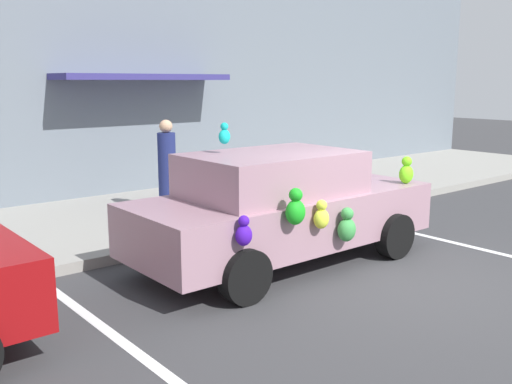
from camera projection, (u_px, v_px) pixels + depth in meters
ground_plane at (413, 282)px, 7.20m from camera, size 60.00×60.00×0.00m
sidewalk at (193, 209)px, 10.98m from camera, size 24.00×4.00×0.15m
storefront_building at (133, 46)px, 12.01m from camera, size 24.00×1.25×6.40m
parking_stripe_front at (435, 238)px, 9.18m from camera, size 0.12×3.60×0.01m
parking_stripe_rear at (111, 333)px, 5.71m from camera, size 0.12×3.60×0.01m
plush_covered_car at (282, 207)px, 7.79m from camera, size 4.35×2.01×1.94m
teddy_bear_on_sidewalk at (203, 202)px, 9.56m from camera, size 0.39×0.33×0.75m
pedestrian_walking_past at (167, 169)px, 10.25m from camera, size 0.32×0.32×1.65m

